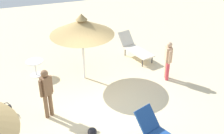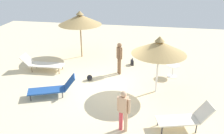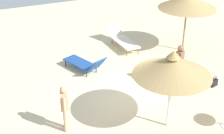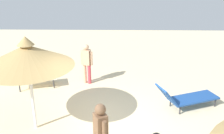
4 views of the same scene
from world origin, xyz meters
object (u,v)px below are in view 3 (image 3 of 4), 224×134
parasol_umbrella_near_left (188,1)px  lounge_chair_far_right (85,63)px  beach_ball (136,73)px  person_standing_edge (179,64)px  handbag (214,82)px  parasol_umbrella_front (173,66)px  person_standing_near_right (65,106)px  lounge_chair_center (122,39)px

parasol_umbrella_near_left → lounge_chair_far_right: (0.17, -4.79, -1.92)m
beach_ball → person_standing_edge: bearing=38.0°
handbag → beach_ball: 2.96m
parasol_umbrella_front → handbag: bearing=114.9°
parasol_umbrella_near_left → parasol_umbrella_front: (4.51, -3.66, -0.21)m
parasol_umbrella_near_left → person_standing_near_right: parasol_umbrella_near_left is taller
parasol_umbrella_front → beach_ball: (-3.21, 0.59, -1.95)m
parasol_umbrella_near_left → person_standing_near_right: bearing=-62.6°
parasol_umbrella_front → handbag: parasol_umbrella_front is taller
handbag → person_standing_near_right: bearing=-87.5°
parasol_umbrella_near_left → beach_ball: (1.30, -3.06, -2.16)m
parasol_umbrella_near_left → lounge_chair_far_right: 5.16m
lounge_chair_far_right → person_standing_edge: person_standing_edge is taller
lounge_chair_center → person_standing_edge: (4.10, 0.34, 0.55)m
person_standing_near_right → beach_ball: size_ratio=5.59×
parasol_umbrella_front → person_standing_edge: (-1.89, 1.62, -1.14)m
parasol_umbrella_near_left → person_standing_edge: parasol_umbrella_near_left is taller
lounge_chair_center → beach_ball: bearing=-13.8°
lounge_chair_far_right → person_standing_edge: size_ratio=1.27×
lounge_chair_far_right → person_standing_near_right: (3.26, -1.81, 0.49)m
person_standing_near_right → lounge_chair_far_right: bearing=151.0°
handbag → beach_ball: (-1.87, -2.29, -0.01)m
parasol_umbrella_front → handbag: size_ratio=6.00×
parasol_umbrella_near_left → handbag: bearing=-13.7°
person_standing_edge → handbag: (0.55, 1.26, -0.80)m
parasol_umbrella_front → person_standing_near_right: parasol_umbrella_front is taller
lounge_chair_center → person_standing_edge: 4.15m
lounge_chair_center → handbag: 4.93m
lounge_chair_far_right → beach_ball: 2.08m
lounge_chair_center → beach_ball: 2.88m
lounge_chair_far_right → beach_ball: lounge_chair_far_right is taller
parasol_umbrella_front → beach_ball: size_ratio=9.40×
person_standing_edge → parasol_umbrella_near_left: bearing=142.1°
parasol_umbrella_front → beach_ball: 3.80m
parasol_umbrella_front → lounge_chair_far_right: parasol_umbrella_front is taller
parasol_umbrella_front → handbag: (-1.34, 2.88, -1.93)m
person_standing_edge → parasol_umbrella_front: bearing=-40.6°
lounge_chair_far_right → beach_ball: (1.13, 1.73, -0.24)m
parasol_umbrella_near_left → person_standing_edge: (2.62, -2.03, -1.34)m
lounge_chair_center → beach_ball: lounge_chair_center is taller
person_standing_near_right → lounge_chair_center: bearing=139.3°
lounge_chair_center → person_standing_edge: size_ratio=1.34×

